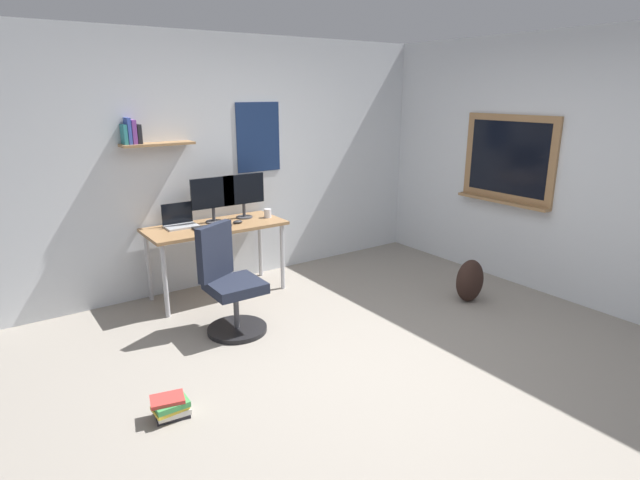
{
  "coord_description": "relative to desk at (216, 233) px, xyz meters",
  "views": [
    {
      "loc": [
        -2.39,
        -2.6,
        2.04
      ],
      "look_at": [
        -0.06,
        0.72,
        0.85
      ],
      "focal_mm": 28.71,
      "sensor_mm": 36.0,
      "label": 1
    }
  ],
  "objects": [
    {
      "name": "coffee_mug",
      "position": [
        0.59,
        -0.03,
        0.13
      ],
      "size": [
        0.08,
        0.08,
        0.09
      ],
      "primitive_type": "cylinder",
      "color": "silver",
      "rests_on": "desk"
    },
    {
      "name": "computer_mouse",
      "position": [
        0.21,
        -0.08,
        0.1
      ],
      "size": [
        0.1,
        0.06,
        0.03
      ],
      "primitive_type": "ellipsoid",
      "color": "#262628",
      "rests_on": "desk"
    },
    {
      "name": "wall_back",
      "position": [
        0.4,
        0.38,
        0.64
      ],
      "size": [
        5.0,
        0.3,
        2.6
      ],
      "color": "silver",
      "rests_on": "ground"
    },
    {
      "name": "office_chair",
      "position": [
        -0.26,
        -0.84,
        -0.26
      ],
      "size": [
        0.54,
        0.56,
        0.95
      ],
      "color": "black",
      "rests_on": "ground"
    },
    {
      "name": "backpack",
      "position": [
        1.98,
        -1.61,
        -0.45
      ],
      "size": [
        0.32,
        0.22,
        0.43
      ],
      "primitive_type": "ellipsoid",
      "color": "black",
      "rests_on": "ground"
    },
    {
      "name": "laptop",
      "position": [
        -0.31,
        0.15,
        0.13
      ],
      "size": [
        0.31,
        0.21,
        0.23
      ],
      "color": "#ADAFB5",
      "rests_on": "desk"
    },
    {
      "name": "monitor_secondary",
      "position": [
        0.38,
        0.1,
        0.35
      ],
      "size": [
        0.46,
        0.17,
        0.46
      ],
      "color": "#38383D",
      "rests_on": "desk"
    },
    {
      "name": "wall_right",
      "position": [
        2.86,
        -2.04,
        0.64
      ],
      "size": [
        0.22,
        5.0,
        2.6
      ],
      "color": "silver",
      "rests_on": "ground"
    },
    {
      "name": "keyboard",
      "position": [
        -0.07,
        -0.08,
        0.09
      ],
      "size": [
        0.37,
        0.13,
        0.02
      ],
      "primitive_type": "cube",
      "color": "black",
      "rests_on": "desk"
    },
    {
      "name": "monitor_primary",
      "position": [
        0.03,
        0.1,
        0.35
      ],
      "size": [
        0.46,
        0.17,
        0.46
      ],
      "color": "#38383D",
      "rests_on": "desk"
    },
    {
      "name": "book_stack_on_floor",
      "position": [
        -1.13,
        -1.77,
        -0.59
      ],
      "size": [
        0.26,
        0.19,
        0.15
      ],
      "color": "black",
      "rests_on": "ground"
    },
    {
      "name": "ground_plane",
      "position": [
        0.41,
        -2.07,
        -0.66
      ],
      "size": [
        5.2,
        5.2,
        0.0
      ],
      "primitive_type": "plane",
      "color": "gray",
      "rests_on": "ground"
    },
    {
      "name": "desk",
      "position": [
        0.0,
        0.0,
        0.0
      ],
      "size": [
        1.38,
        0.61,
        0.74
      ],
      "color": "#997047",
      "rests_on": "ground"
    }
  ]
}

